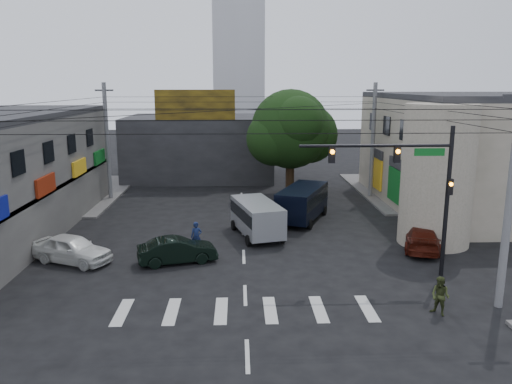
{
  "coord_description": "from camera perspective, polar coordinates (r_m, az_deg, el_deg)",
  "views": [
    {
      "loc": [
        -0.26,
        -23.37,
        9.02
      ],
      "look_at": [
        0.73,
        4.0,
        3.11
      ],
      "focal_mm": 35.0,
      "sensor_mm": 36.0,
      "label": 1
    }
  ],
  "objects": [
    {
      "name": "utility_pole_near_right",
      "position": [
        22.17,
        27.03,
        -0.68
      ],
      "size": [
        0.32,
        0.32,
        9.2
      ],
      "primitive_type": "cylinder",
      "color": "#59595B",
      "rests_on": "ground"
    },
    {
      "name": "building_far",
      "position": [
        49.87,
        -6.38,
        5.16
      ],
      "size": [
        14.0,
        10.0,
        6.0
      ],
      "primitive_type": "cube",
      "color": "#232326",
      "rests_on": "ground"
    },
    {
      "name": "utility_pole_far_right",
      "position": [
        41.05,
        13.2,
        5.67
      ],
      "size": [
        0.32,
        0.32,
        9.2
      ],
      "primitive_type": "cylinder",
      "color": "#59595B",
      "rests_on": "ground"
    },
    {
      "name": "billboard",
      "position": [
        44.66,
        -6.98,
        9.87
      ],
      "size": [
        7.0,
        0.3,
        2.6
      ],
      "primitive_type": "cube",
      "color": "olive",
      "rests_on": "building_far"
    },
    {
      "name": "dark_sedan",
      "position": [
        26.18,
        -8.98,
        -6.6
      ],
      "size": [
        3.46,
        4.74,
        1.33
      ],
      "primitive_type": "imported",
      "rotation": [
        0.0,
        0.0,
        1.84
      ],
      "color": "black",
      "rests_on": "ground"
    },
    {
      "name": "ground",
      "position": [
        25.05,
        -1.35,
        -8.94
      ],
      "size": [
        160.0,
        160.0,
        0.0
      ],
      "primitive_type": "plane",
      "color": "black",
      "rests_on": "ground"
    },
    {
      "name": "silver_minivan",
      "position": [
        30.17,
        0.12,
        -3.14
      ],
      "size": [
        5.93,
        4.48,
        2.11
      ],
      "primitive_type": null,
      "rotation": [
        0.0,
        0.0,
        1.83
      ],
      "color": "gray",
      "rests_on": "ground"
    },
    {
      "name": "white_compact",
      "position": [
        27.56,
        -20.28,
        -6.11
      ],
      "size": [
        4.99,
        5.6,
        1.46
      ],
      "primitive_type": "imported",
      "rotation": [
        0.0,
        0.0,
        1.14
      ],
      "color": "silver",
      "rests_on": "ground"
    },
    {
      "name": "street_tree",
      "position": [
        40.75,
        3.97,
        7.15
      ],
      "size": [
        6.4,
        6.4,
        8.7
      ],
      "color": "black",
      "rests_on": "ground"
    },
    {
      "name": "pedestrian_olive",
      "position": [
        21.51,
        20.31,
        -11.1
      ],
      "size": [
        1.37,
        1.36,
        1.59
      ],
      "primitive_type": "imported",
      "rotation": [
        0.0,
        0.0,
        -0.88
      ],
      "color": "#2F381A",
      "rests_on": "ground"
    },
    {
      "name": "tower_distant",
      "position": [
        94.27,
        -2.02,
        20.07
      ],
      "size": [
        9.0,
        9.0,
        44.0
      ],
      "primitive_type": "cube",
      "color": "silver",
      "rests_on": "ground"
    },
    {
      "name": "sidewalk_far_right",
      "position": [
        46.1,
        21.31,
        0.14
      ],
      "size": [
        16.0,
        16.0,
        0.15
      ],
      "primitive_type": "cube",
      "color": "#514F4C",
      "rests_on": "ground"
    },
    {
      "name": "sidewalk_far_left",
      "position": [
        45.89,
        -24.77,
        -0.21
      ],
      "size": [
        16.0,
        16.0,
        0.15
      ],
      "primitive_type": "cube",
      "color": "#514F4C",
      "rests_on": "ground"
    },
    {
      "name": "traffic_gantry",
      "position": [
        24.15,
        17.53,
        1.61
      ],
      "size": [
        7.1,
        0.35,
        7.2
      ],
      "color": "black",
      "rests_on": "ground"
    },
    {
      "name": "maroon_sedan",
      "position": [
        29.42,
        18.42,
        -4.96
      ],
      "size": [
        4.51,
        5.69,
        1.34
      ],
      "primitive_type": "imported",
      "rotation": [
        0.0,
        0.0,
        2.84
      ],
      "color": "#46120A",
      "rests_on": "ground"
    },
    {
      "name": "navy_van",
      "position": [
        33.81,
        5.32,
        -1.38
      ],
      "size": [
        7.21,
        6.26,
        2.26
      ],
      "primitive_type": null,
      "rotation": [
        0.0,
        0.0,
        1.16
      ],
      "color": "black",
      "rests_on": "ground"
    },
    {
      "name": "utility_pole_far_left",
      "position": [
        40.92,
        -16.63,
        5.46
      ],
      "size": [
        0.32,
        0.32,
        9.2
      ],
      "primitive_type": "cylinder",
      "color": "#59595B",
      "rests_on": "ground"
    },
    {
      "name": "corner_column",
      "position": [
        30.02,
        20.01,
        1.8
      ],
      "size": [
        4.0,
        4.0,
        8.0
      ],
      "primitive_type": "cylinder",
      "color": "gray",
      "rests_on": "ground"
    },
    {
      "name": "building_right",
      "position": [
        41.0,
        24.46,
        4.05
      ],
      "size": [
        14.0,
        18.0,
        8.0
      ],
      "primitive_type": "cube",
      "color": "gray",
      "rests_on": "ground"
    },
    {
      "name": "traffic_officer",
      "position": [
        27.71,
        -6.83,
        -5.11
      ],
      "size": [
        0.66,
        0.47,
        1.66
      ],
      "primitive_type": "imported",
      "rotation": [
        0.0,
        0.0,
        0.06
      ],
      "color": "#131F45",
      "rests_on": "ground"
    }
  ]
}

